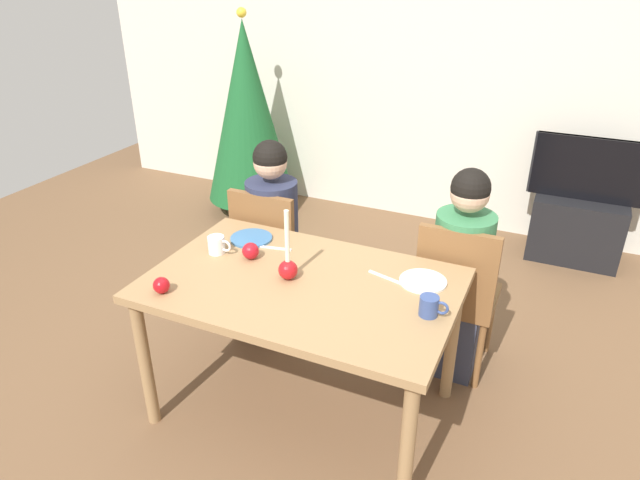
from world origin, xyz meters
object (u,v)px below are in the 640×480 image
Objects in this scene: dining_table at (302,297)px; apple_near_candle at (251,251)px; tv at (589,169)px; chair_left at (271,250)px; plate_right at (423,281)px; mug_right at (430,306)px; christmas_tree at (247,113)px; plate_left at (251,238)px; mug_left at (217,245)px; candle_centerpiece at (288,265)px; person_right_child at (459,278)px; chair_right at (457,290)px; tv_stand at (576,228)px; apple_by_left_plate at (161,285)px; person_left_child at (273,239)px.

dining_table is 0.36m from apple_near_candle.
tv is (1.16, 2.30, 0.04)m from dining_table.
chair_left reaches higher than plate_right.
christmas_tree is at bearing 135.34° from mug_right.
mug_left is at bearing -110.96° from plate_left.
candle_centerpiece reaches higher than tv.
apple_near_candle is (-0.92, -0.55, 0.22)m from person_right_child.
dining_table is 2.58m from christmas_tree.
chair_right reaches higher than tv_stand.
apple_by_left_plate reaches higher than plate_right.
person_left_child is 2.37m from tv_stand.
person_left_child is 0.61m from mug_left.
person_right_child is (0.60, 0.64, -0.10)m from dining_table.
christmas_tree reaches higher than apple_near_candle.
person_right_child is at bearing -33.98° from christmas_tree.
apple_by_left_plate is at bearing -122.40° from tv.
chair_right is at bearing 40.22° from apple_by_left_plate.
dining_table is 0.88m from person_right_child.
candle_centerpiece is at bearing -137.86° from chair_right.
candle_centerpiece reaches higher than mug_right.
candle_centerpiece is (-1.22, -2.30, 0.11)m from tv.
plate_left is at bearing 81.54° from apple_by_left_plate.
person_left_child is at bearing -54.58° from christmas_tree.
mug_left is (-1.66, -2.22, 0.55)m from tv_stand.
dining_table is 0.53m from mug_left.
mug_right is (1.10, -0.66, 0.22)m from person_left_child.
apple_near_candle is (-1.48, -2.21, 0.08)m from tv.
christmas_tree is at bearing 146.02° from person_right_child.
apple_by_left_plate is at bearing -142.87° from candle_centerpiece.
tv_stand is 2.76m from christmas_tree.
chair_left is 1.14× the size of tv.
person_left_child is 1.78m from christmas_tree.
person_right_child is 0.96m from candle_centerpiece.
apple_by_left_plate is (-1.02, -0.56, 0.03)m from plate_right.
christmas_tree is 23.16× the size of apple_by_left_plate.
person_left_child is 3.43× the size of candle_centerpiece.
christmas_tree is 2.52m from candle_centerpiece.
apple_near_candle is at bearing -123.83° from tv.
chair_left is at bearing -134.43° from tv.
tv_stand is 3.17m from apple_by_left_plate.
mug_left is 0.41m from apple_by_left_plate.
dining_table is at bearing -133.09° from person_right_child.
candle_centerpiece is at bearing -118.06° from tv.
person_left_child is 5.37× the size of plate_left.
dining_table is 0.52m from plate_left.
chair_right is at bearing -90.00° from person_right_child.
mug_right is at bearing -7.26° from apple_near_candle.
tv_stand is (0.56, 1.66, -0.33)m from person_right_child.
plate_left reaches higher than tv_stand.
mug_left is 1.52× the size of apple_near_candle.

